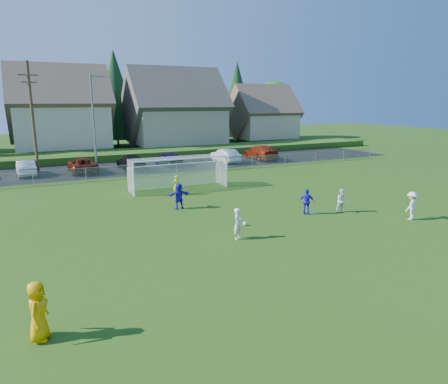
{
  "coord_description": "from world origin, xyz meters",
  "views": [
    {
      "loc": [
        -10.06,
        -12.52,
        6.65
      ],
      "look_at": [
        0.0,
        8.0,
        1.4
      ],
      "focal_mm": 32.0,
      "sensor_mm": 36.0,
      "label": 1
    }
  ],
  "objects": [
    {
      "name": "referee",
      "position": [
        -10.28,
        -1.11,
        0.88
      ],
      "size": [
        0.82,
        1.0,
        1.77
      ],
      "primitive_type": "imported",
      "rotation": [
        0.0,
        0.0,
        1.23
      ],
      "color": "#F49F04",
      "rests_on": "ground"
    },
    {
      "name": "utility_pole",
      "position": [
        -9.5,
        27.0,
        5.15
      ],
      "size": [
        1.6,
        0.26,
        10.0
      ],
      "color": "#473321",
      "rests_on": "ground"
    },
    {
      "name": "asphalt_lot",
      "position": [
        0.0,
        27.5,
        0.01
      ],
      "size": [
        60.0,
        60.0,
        0.0
      ],
      "primitive_type": "plane",
      "color": "black",
      "rests_on": "ground"
    },
    {
      "name": "player_blue_b",
      "position": [
        -1.92,
        10.52,
        0.83
      ],
      "size": [
        1.55,
        0.53,
        1.65
      ],
      "primitive_type": "imported",
      "rotation": [
        0.0,
        0.0,
        3.17
      ],
      "color": "#2314C2",
      "rests_on": "ground"
    },
    {
      "name": "streetlight",
      "position": [
        -4.45,
        26.0,
        4.84
      ],
      "size": [
        1.38,
        0.18,
        9.0
      ],
      "color": "slate",
      "rests_on": "ground"
    },
    {
      "name": "player_blue_a",
      "position": [
        4.49,
        5.95,
        0.77
      ],
      "size": [
        0.93,
        0.87,
        1.54
      ],
      "primitive_type": "imported",
      "rotation": [
        0.0,
        0.0,
        2.43
      ],
      "color": "#2314C2",
      "rests_on": "ground"
    },
    {
      "name": "soccer_ball",
      "position": [
        0.11,
        5.63,
        0.11
      ],
      "size": [
        0.22,
        0.22,
        0.22
      ],
      "primitive_type": "sphere",
      "color": "white",
      "rests_on": "ground"
    },
    {
      "name": "chainlink_fence",
      "position": [
        0.0,
        22.0,
        0.63
      ],
      "size": [
        52.06,
        0.06,
        1.2
      ],
      "color": "gray",
      "rests_on": "ground"
    },
    {
      "name": "car_g",
      "position": [
        13.94,
        26.86,
        0.82
      ],
      "size": [
        2.65,
        5.78,
        1.64
      ],
      "primitive_type": "imported",
      "rotation": [
        0.0,
        0.0,
        3.08
      ],
      "color": "maroon",
      "rests_on": "ground"
    },
    {
      "name": "goalkeeper",
      "position": [
        -0.82,
        14.05,
        0.73
      ],
      "size": [
        0.55,
        0.37,
        1.46
      ],
      "primitive_type": "imported",
      "rotation": [
        0.0,
        0.0,
        3.1
      ],
      "color": "#BFED1B",
      "rests_on": "ground"
    },
    {
      "name": "player_white_c",
      "position": [
        9.19,
        2.48,
        0.81
      ],
      "size": [
        1.17,
        0.85,
        1.63
      ],
      "primitive_type": "imported",
      "rotation": [
        0.0,
        0.0,
        3.4
      ],
      "color": "white",
      "rests_on": "ground"
    },
    {
      "name": "car_f",
      "position": [
        9.25,
        26.55,
        0.74
      ],
      "size": [
        1.64,
        4.5,
        1.47
      ],
      "primitive_type": "imported",
      "rotation": [
        0.0,
        0.0,
        3.16
      ],
      "color": "white",
      "rests_on": "ground"
    },
    {
      "name": "ground",
      "position": [
        0.0,
        0.0,
        0.0
      ],
      "size": [
        160.0,
        160.0,
        0.0
      ],
      "primitive_type": "plane",
      "color": "#193D0C",
      "rests_on": "ground"
    },
    {
      "name": "grass_embankment",
      "position": [
        0.0,
        35.0,
        0.4
      ],
      "size": [
        70.0,
        6.0,
        0.8
      ],
      "primitive_type": "cube",
      "color": "#1E420F",
      "rests_on": "ground"
    },
    {
      "name": "car_b",
      "position": [
        -10.49,
        27.44,
        0.69
      ],
      "size": [
        1.75,
        4.3,
        1.39
      ],
      "primitive_type": "imported",
      "rotation": [
        0.0,
        0.0,
        3.21
      ],
      "color": "white",
      "rests_on": "ground"
    },
    {
      "name": "player_white_a",
      "position": [
        -1.25,
        3.9,
        0.78
      ],
      "size": [
        0.67,
        0.65,
        1.56
      ],
      "primitive_type": "imported",
      "rotation": [
        0.0,
        0.0,
        0.68
      ],
      "color": "white",
      "rests_on": "ground"
    },
    {
      "name": "player_white_b",
      "position": [
        6.62,
        5.3,
        0.74
      ],
      "size": [
        0.87,
        0.79,
        1.47
      ],
      "primitive_type": "imported",
      "rotation": [
        0.0,
        0.0,
        -0.38
      ],
      "color": "white",
      "rests_on": "ground"
    },
    {
      "name": "soccer_goal",
      "position": [
        0.0,
        16.05,
        1.63
      ],
      "size": [
        7.42,
        1.9,
        2.5
      ],
      "color": "white",
      "rests_on": "ground"
    },
    {
      "name": "car_e",
      "position": [
        2.9,
        27.06,
        0.74
      ],
      "size": [
        2.05,
        4.47,
        1.49
      ],
      "primitive_type": "imported",
      "rotation": [
        0.0,
        0.0,
        3.21
      ],
      "color": "#181240",
      "rests_on": "ground"
    },
    {
      "name": "houses_row",
      "position": [
        1.97,
        42.46,
        7.33
      ],
      "size": [
        53.9,
        11.45,
        13.27
      ],
      "color": "tan",
      "rests_on": "ground"
    },
    {
      "name": "car_d",
      "position": [
        -1.13,
        26.55,
        0.73
      ],
      "size": [
        2.17,
        5.06,
        1.45
      ],
      "primitive_type": "imported",
      "rotation": [
        0.0,
        0.0,
        3.17
      ],
      "color": "black",
      "rests_on": "ground"
    },
    {
      "name": "tree_row",
      "position": [
        1.04,
        48.74,
        6.91
      ],
      "size": [
        65.98,
        12.36,
        13.8
      ],
      "color": "#382616",
      "rests_on": "ground"
    },
    {
      "name": "car_c",
      "position": [
        -5.7,
        26.86,
        0.7
      ],
      "size": [
        2.43,
        5.09,
        1.4
      ],
      "primitive_type": "imported",
      "rotation": [
        0.0,
        0.0,
        3.16
      ],
      "color": "#60180B",
      "rests_on": "ground"
    }
  ]
}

